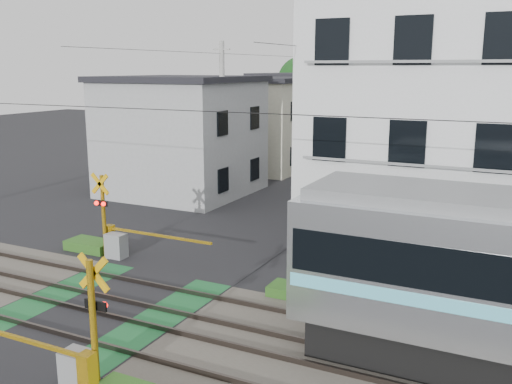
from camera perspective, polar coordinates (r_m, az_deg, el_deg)
The scene contains 11 objects.
ground at distance 17.27m, azimuth -15.04°, elevation -11.04°, with size 120.00×120.00×0.00m, color black.
track_bed at distance 17.25m, azimuth -15.04°, elevation -10.93°, with size 120.00×120.00×0.14m.
crossing_signal_near at distance 12.95m, azimuth -17.29°, elevation -15.92°, with size 4.74×0.65×3.09m.
crossing_signal_far at distance 21.22m, azimuth -13.92°, elevation -4.51°, with size 4.74×0.65×3.09m.
apartment_block at distance 21.45m, azimuth 20.40°, elevation 6.02°, with size 10.20×8.36×9.30m.
houses_row at distance 39.25m, azimuth 10.86°, elevation 7.02°, with size 22.07×31.35×6.80m.
tree_hill at distance 61.12m, azimuth 16.52°, elevation 10.39°, with size 40.00×12.98×11.44m.
catenary at distance 13.04m, azimuth 4.37°, elevation -1.13°, with size 60.00×5.04×7.00m.
utility_poles at distance 36.78m, azimuth 7.70°, elevation 8.09°, with size 7.90×42.00×8.00m.
pedestrian at distance 39.15m, azimuth 10.73°, elevation 3.58°, with size 0.67×0.44×1.85m, color black.
weed_patches at distance 16.09m, azimuth -10.47°, elevation -11.87°, with size 10.25×8.80×0.40m.
Camera 1 is at (10.73, -11.74, 6.72)m, focal length 40.00 mm.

